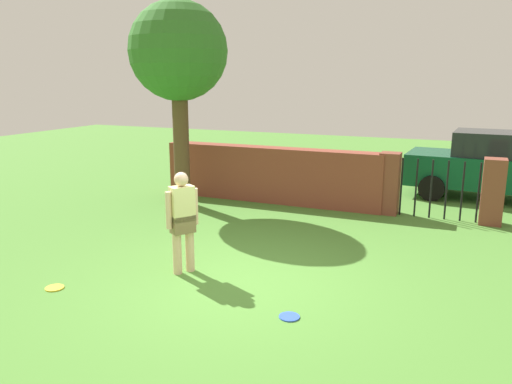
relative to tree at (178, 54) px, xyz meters
name	(u,v)px	position (x,y,z in m)	size (l,w,h in m)	color
ground_plane	(241,283)	(3.39, -3.88, -3.56)	(40.00, 40.00, 0.00)	#4C8433
brick_wall	(271,175)	(1.89, 1.07, -2.88)	(5.56, 0.50, 1.36)	brown
tree	(178,54)	(0.00, 0.00, 0.00)	(2.29, 2.29, 4.78)	brown
person	(182,218)	(2.37, -3.83, -2.66)	(0.38, 0.47, 1.62)	beige
fence_gate	(439,187)	(5.83, 1.07, -2.86)	(2.57, 0.44, 1.40)	brown
car	(495,166)	(6.99, 3.53, -2.70)	(4.29, 2.12, 1.72)	#0C4C2D
frisbee_yellow	(55,288)	(0.95, -5.14, -3.55)	(0.27, 0.27, 0.02)	yellow
frisbee_blue	(289,317)	(4.43, -4.62, -3.55)	(0.27, 0.27, 0.02)	blue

